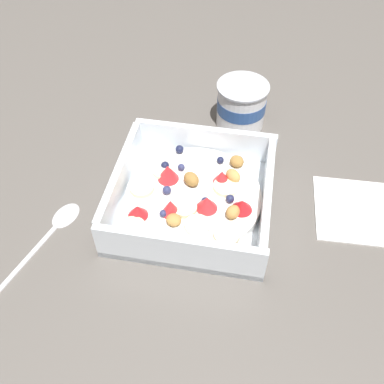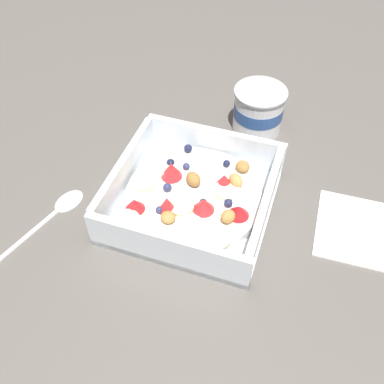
# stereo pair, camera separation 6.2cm
# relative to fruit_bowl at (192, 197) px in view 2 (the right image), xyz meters

# --- Properties ---
(ground_plane) EXTENTS (2.40, 2.40, 0.00)m
(ground_plane) POSITION_rel_fruit_bowl_xyz_m (0.00, -0.00, -0.02)
(ground_plane) COLOR #56514C
(fruit_bowl) EXTENTS (0.22, 0.22, 0.06)m
(fruit_bowl) POSITION_rel_fruit_bowl_xyz_m (0.00, 0.00, 0.00)
(fruit_bowl) COLOR white
(fruit_bowl) RESTS_ON ground
(spoon) EXTENTS (0.07, 0.17, 0.01)m
(spoon) POSITION_rel_fruit_bowl_xyz_m (-0.18, -0.07, -0.02)
(spoon) COLOR silver
(spoon) RESTS_ON ground
(yogurt_cup) EXTENTS (0.09, 0.09, 0.08)m
(yogurt_cup) POSITION_rel_fruit_bowl_xyz_m (0.05, 0.20, 0.02)
(yogurt_cup) COLOR white
(yogurt_cup) RESTS_ON ground
(folded_napkin) EXTENTS (0.12, 0.12, 0.01)m
(folded_napkin) POSITION_rel_fruit_bowl_xyz_m (0.24, 0.03, -0.02)
(folded_napkin) COLOR white
(folded_napkin) RESTS_ON ground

